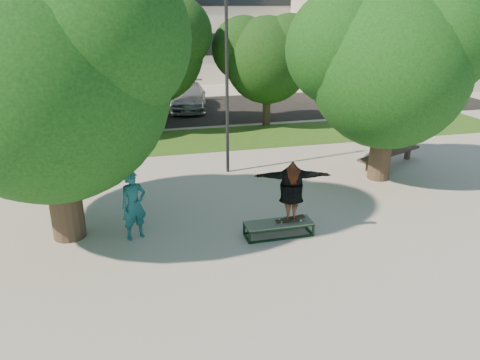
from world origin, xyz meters
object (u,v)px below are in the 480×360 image
object	(u,v)px
tree_right	(387,60)
car_silver_a	(36,109)
grind_box	(279,229)
tree_left	(43,66)
lamppost	(227,86)
car_grey	(133,103)
bystander	(134,205)
car_silver_b	(188,96)
car_dark	(76,106)
bench	(390,154)

from	to	relation	value
tree_right	car_silver_a	size ratio (longest dim) A/B	1.69
tree_right	grind_box	distance (m)	7.01
tree_left	lamppost	distance (m)	6.70
lamppost	car_silver_a	world-z (taller)	lamppost
grind_box	car_grey	bearing A→B (deg)	101.83
bystander	car_silver_a	size ratio (longest dim) A/B	0.48
car_silver_a	grind_box	bearing A→B (deg)	-68.63
car_grey	car_silver_b	world-z (taller)	car_grey
grind_box	bystander	size ratio (longest dim) A/B	0.97
tree_right	grind_box	size ratio (longest dim) A/B	3.62
lamppost	bystander	bearing A→B (deg)	-127.98
lamppost	bystander	distance (m)	6.11
tree_right	car_dark	world-z (taller)	tree_right
tree_right	lamppost	size ratio (longest dim) A/B	1.07
bystander	car_grey	distance (m)	14.36
tree_left	lamppost	world-z (taller)	tree_left
lamppost	car_grey	size ratio (longest dim) A/B	1.09
grind_box	bystander	bearing A→B (deg)	167.50
car_grey	car_silver_b	size ratio (longest dim) A/B	1.13
tree_left	bench	world-z (taller)	tree_left
lamppost	tree_left	bearing A→B (deg)	-143.58
tree_left	grind_box	size ratio (longest dim) A/B	3.95
tree_right	car_silver_a	world-z (taller)	tree_right
car_silver_a	car_grey	distance (m)	5.03
bench	car_silver_b	bearing A→B (deg)	92.08
bystander	car_grey	bearing A→B (deg)	67.40
tree_right	bench	bearing A→B (deg)	42.81
car_grey	car_dark	bearing A→B (deg)	164.60
tree_right	grind_box	xyz separation A→B (m)	(-4.74, -3.38, -3.90)
car_dark	car_grey	bearing A→B (deg)	-5.57
lamppost	car_dark	size ratio (longest dim) A/B	1.59
car_grey	grind_box	bearing A→B (deg)	-77.08
bystander	car_silver_a	xyz separation A→B (m)	(-4.50, 14.88, -0.27)
tree_left	car_silver_a	distance (m)	15.03
tree_left	grind_box	distance (m)	7.05
tree_right	bench	size ratio (longest dim) A/B	2.03
bench	tree_right	bearing A→B (deg)	-160.80
bystander	car_dark	distance (m)	15.45
tree_left	car_silver_b	world-z (taller)	tree_left
bench	car_silver_a	xyz separation A→B (m)	(-14.16, 11.16, 0.23)
grind_box	car_silver_b	distance (m)	16.81
lamppost	grind_box	world-z (taller)	lamppost
bystander	car_silver_b	distance (m)	16.42
bench	car_silver_a	world-z (taller)	car_silver_a
car_silver_a	bench	bearing A→B (deg)	-44.42
lamppost	car_grey	distance (m)	10.58
bench	car_dark	bearing A→B (deg)	112.91
tree_left	lamppost	bearing A→B (deg)	36.42
bench	car_silver_b	distance (m)	13.62
car_silver_a	tree_left	bearing A→B (deg)	-85.43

